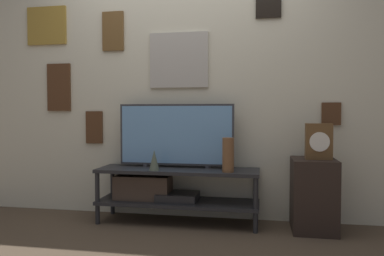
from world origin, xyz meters
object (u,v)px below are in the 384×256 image
vase_slim_bronze (154,160)px  mantel_clock (319,141)px  vase_tall_ceramic (228,155)px  television (176,135)px

vase_slim_bronze → mantel_clock: size_ratio=0.60×
vase_tall_ceramic → mantel_clock: bearing=5.3°
vase_slim_bronze → mantel_clock: 1.40m
television → vase_tall_ceramic: bearing=-21.0°
vase_slim_bronze → mantel_clock: bearing=3.9°
vase_slim_bronze → vase_tall_ceramic: size_ratio=0.61×
mantel_clock → vase_tall_ceramic: bearing=-174.7°
vase_slim_bronze → television: bearing=55.9°
vase_tall_ceramic → mantel_clock: 0.76m
vase_tall_ceramic → vase_slim_bronze: bearing=-177.7°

